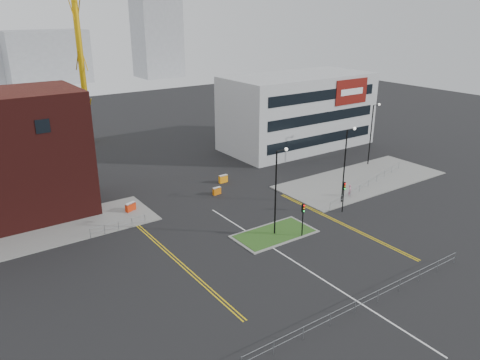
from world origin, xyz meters
name	(u,v)px	position (x,y,z in m)	size (l,w,h in m)	color
ground	(313,274)	(0.00, 0.00, 0.00)	(200.00, 200.00, 0.00)	black
pavement_left	(20,238)	(-20.00, 22.00, 0.06)	(28.00, 8.00, 0.12)	slate
pavement_right	(361,180)	(22.00, 14.00, 0.06)	(24.00, 10.00, 0.12)	slate
island_kerb	(274,234)	(2.00, 8.00, 0.04)	(8.60, 4.60, 0.08)	slate
grass_island	(274,234)	(2.00, 8.00, 0.06)	(8.00, 4.00, 0.12)	#284C19
office_block	(298,111)	(26.01, 31.97, 6.00)	(25.00, 12.20, 12.00)	#AAADAF
streetlamp_island	(278,185)	(2.22, 8.00, 5.41)	(1.46, 0.36, 9.18)	black
streetlamp_right_near	(346,160)	(14.22, 10.00, 5.41)	(1.46, 0.36, 9.18)	black
streetlamp_right_far	(372,129)	(28.22, 18.00, 5.41)	(1.46, 0.36, 9.18)	black
traffic_light_island	(303,214)	(4.00, 5.98, 2.57)	(0.28, 0.33, 3.65)	black
traffic_light_right	(344,191)	(12.00, 7.98, 2.57)	(0.28, 0.33, 3.65)	black
railing_front	(367,299)	(0.00, -6.00, 0.78)	(24.05, 0.05, 1.10)	gray
railing_left	(118,224)	(-11.00, 18.00, 0.74)	(6.05, 0.05, 1.10)	gray
railing_right	(368,182)	(20.50, 11.50, 0.78)	(19.05, 5.05, 1.10)	gray
centre_line	(298,264)	(0.00, 2.00, 0.01)	(0.15, 30.00, 0.01)	silver
yellow_left_a	(171,256)	(-9.00, 10.00, 0.01)	(0.12, 24.00, 0.01)	gold
yellow_left_b	(173,255)	(-8.70, 10.00, 0.01)	(0.12, 24.00, 0.01)	gold
yellow_right_a	(339,223)	(9.50, 6.00, 0.01)	(0.12, 20.00, 0.01)	gold
yellow_right_b	(341,223)	(9.80, 6.00, 0.01)	(0.12, 20.00, 0.01)	gold
skyline_b	(47,57)	(10.00, 130.00, 8.00)	(24.00, 12.00, 16.00)	gray
skyline_c	(157,34)	(45.00, 125.00, 14.00)	(14.00, 12.00, 28.00)	gray
pedestrian	(350,191)	(16.19, 10.74, 0.79)	(0.57, 0.38, 1.57)	#C47F96
barrier_left	(131,207)	(-8.00, 22.00, 0.59)	(1.37, 0.86, 1.09)	red
barrier_mid	(217,191)	(3.00, 20.84, 0.51)	(1.15, 0.49, 0.94)	#CF660B
barrier_right	(223,178)	(6.00, 24.00, 0.57)	(1.27, 0.47, 1.05)	orange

